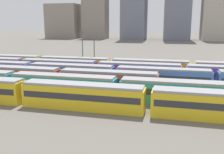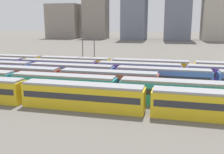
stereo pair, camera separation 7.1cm
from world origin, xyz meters
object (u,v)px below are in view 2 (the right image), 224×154
Objects in this scene: train_track_5 at (111,66)px; train_track_3 at (163,77)px; train_track_0 at (148,100)px; train_track_1 at (118,89)px; catenary_pole_1 at (94,51)px; catenary_pole_3 at (83,48)px; train_track_2 at (17,76)px; train_track_4 at (184,73)px.

train_track_3 is at bearing -38.86° from train_track_5.
train_track_0 is 7.42m from train_track_1.
catenary_pole_1 is (-18.15, 13.69, 3.10)m from train_track_3.
train_track_5 is at bearing -19.74° from catenary_pole_3.
train_track_0 is at bearing -20.94° from train_track_2.
train_track_1 is 1.34× the size of train_track_2.
train_track_0 is at bearing -104.37° from train_track_4.
train_track_5 is 6.93m from catenary_pole_1.
train_track_0 is at bearing -55.45° from catenary_pole_3.
train_track_5 is (-11.64, 26.00, 0.00)m from train_track_0.
train_track_3 is 6.60m from train_track_4.
catenary_pole_1 is at bearing 5.64° from catenary_pole_3.
catenary_pole_1 is 0.86× the size of catenary_pole_3.
train_track_5 is at bearing 141.14° from train_track_3.
catenary_pole_3 reaches higher than train_track_1.
catenary_pole_3 is at bearing 121.65° from train_track_1.
train_track_2 is at bearing -111.23° from catenary_pole_3.
train_track_5 is (15.54, 15.60, 0.00)m from train_track_2.
train_track_1 is 22.49m from train_track_2.
train_track_0 is 35.40m from catenary_pole_3.
catenary_pole_1 reaches higher than train_track_0.
catenary_pole_1 reaches higher than train_track_5.
train_track_5 is at bearing 162.96° from train_track_4.
train_track_3 is 0.83× the size of train_track_4.
train_track_4 is (10.63, 15.60, 0.00)m from train_track_1.
train_track_1 is at bearing 135.54° from train_track_0.
catenary_pole_1 reaches higher than train_track_4.
train_track_5 is at bearing -32.10° from catenary_pole_1.
train_track_1 and train_track_3 have the same top height.
catenary_pole_3 reaches higher than catenary_pole_1.
train_track_4 is at bearing 51.99° from train_track_3.
train_track_2 is at bearing -169.64° from train_track_3.
catenary_pole_1 is (-16.89, 29.29, 3.10)m from train_track_0.
train_track_1 is at bearing -64.31° from catenary_pole_1.
catenary_pole_3 is at bearing 160.26° from train_track_5.
train_track_1 is 26.91m from catenary_pole_1.
train_track_0 is 21.47m from train_track_4.
train_track_1 is at bearing -124.26° from train_track_4.
train_track_4 is 26.86m from catenary_pole_3.
train_track_4 is 17.75m from train_track_5.
train_track_1 is at bearing -58.35° from catenary_pole_3.
train_track_3 is at bearing -128.01° from train_track_4.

